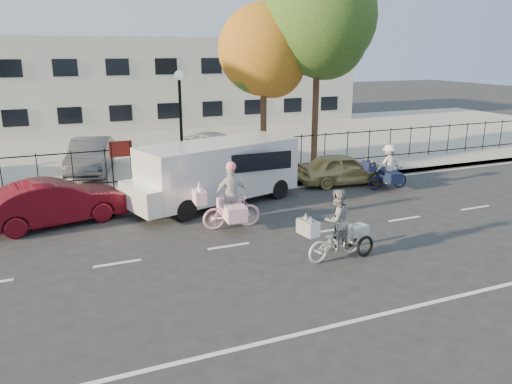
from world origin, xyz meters
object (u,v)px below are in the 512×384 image
lot_car_d (216,147)px  gold_sedan (343,169)px  unicorn_bike (230,204)px  white_van (216,170)px  zebra_trike (336,232)px  bull_bike (388,171)px  red_sedan (55,202)px  lot_car_c (91,156)px  lamppost (180,107)px

lot_car_d → gold_sedan: bearing=-73.3°
unicorn_bike → white_van: 2.68m
gold_sedan → lot_car_d: 6.44m
unicorn_bike → white_van: bearing=-5.0°
unicorn_bike → white_van: size_ratio=0.32×
zebra_trike → bull_bike: zebra_trike is taller
red_sedan → unicorn_bike: bearing=-128.5°
red_sedan → lot_car_c: size_ratio=0.97×
unicorn_bike → lot_car_d: (2.34, 8.48, 0.09)m
lamppost → white_van: 3.45m
bull_bike → gold_sedan: size_ratio=0.52×
lamppost → lot_car_c: (-3.24, 2.94, -2.24)m
zebra_trike → lot_car_d: size_ratio=0.53×
zebra_trike → gold_sedan: bearing=-44.1°
zebra_trike → lot_car_c: (-5.03, 11.56, 0.16)m
lamppost → lot_car_d: bearing=51.8°
white_van → gold_sedan: white_van is taller
white_van → bull_bike: bearing=-22.7°
white_van → lot_car_c: 6.87m
lamppost → lot_car_d: (2.39, 3.03, -2.26)m
gold_sedan → lot_car_d: (-3.59, 5.33, 0.22)m
unicorn_bike → lot_car_c: size_ratio=0.47×
unicorn_bike → lot_car_c: 9.01m
bull_bike → red_sedan: (-12.00, 0.60, 0.00)m
bull_bike → white_van: white_van is taller
lamppost → zebra_trike: (1.79, -8.62, -2.40)m
white_van → zebra_trike: bearing=-93.3°
bull_bike → white_van: (-6.71, 0.77, 0.50)m
lamppost → lot_car_c: lamppost is taller
red_sedan → lamppost: bearing=-69.9°
gold_sedan → lot_car_c: size_ratio=0.84×
zebra_trike → gold_sedan: zebra_trike is taller
gold_sedan → lot_car_c: 10.61m
zebra_trike → bull_bike: (5.38, 5.02, -0.02)m
lamppost → lot_car_c: bearing=137.8°
red_sedan → bull_bike: bearing=-104.7°
white_van → gold_sedan: size_ratio=1.77×
white_van → gold_sedan: bearing=-10.7°
zebra_trike → bull_bike: size_ratio=1.14×
zebra_trike → red_sedan: (-6.61, 5.62, -0.01)m
bull_bike → red_sedan: size_ratio=0.45×
lot_car_d → lamppost: bearing=-145.5°
lamppost → lot_car_d: lamppost is taller
lamppost → unicorn_bike: lamppost is taller
lamppost → bull_bike: size_ratio=2.28×
unicorn_bike → lot_car_d: bearing=-11.4°
unicorn_bike → bull_bike: (7.13, 1.85, -0.07)m
lamppost → zebra_trike: 9.13m
unicorn_bike → red_sedan: unicorn_bike is taller
lamppost → unicorn_bike: (0.05, -5.44, -2.35)m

